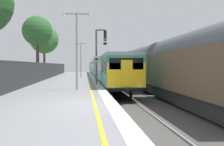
# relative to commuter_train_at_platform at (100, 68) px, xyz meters

# --- Properties ---
(ground) EXTENTS (17.40, 110.00, 1.21)m
(ground) POSITION_rel_commuter_train_at_platform_xyz_m (0.54, -38.61, -1.88)
(ground) COLOR gray
(commuter_train_at_platform) EXTENTS (2.83, 64.60, 3.81)m
(commuter_train_at_platform) POSITION_rel_commuter_train_at_platform_xyz_m (0.00, 0.00, 0.00)
(commuter_train_at_platform) COLOR #2D846B
(commuter_train_at_platform) RESTS_ON ground
(freight_train_adjacent_track) EXTENTS (2.60, 57.95, 4.78)m
(freight_train_adjacent_track) POSITION_rel_commuter_train_at_platform_xyz_m (4.00, -12.61, 0.35)
(freight_train_adjacent_track) COLOR #232326
(freight_train_adjacent_track) RESTS_ON ground
(signal_gantry) EXTENTS (1.10, 0.24, 5.17)m
(signal_gantry) POSITION_rel_commuter_train_at_platform_xyz_m (-1.48, -24.64, 1.96)
(signal_gantry) COLOR #47474C
(signal_gantry) RESTS_ON ground
(speed_limit_sign) EXTENTS (0.59, 0.08, 2.54)m
(speed_limit_sign) POSITION_rel_commuter_train_at_platform_xyz_m (-1.85, -27.01, 0.36)
(speed_limit_sign) COLOR #59595B
(speed_limit_sign) RESTS_ON ground
(platform_lamp_mid) EXTENTS (2.00, 0.20, 5.34)m
(platform_lamp_mid) POSITION_rel_commuter_train_at_platform_xyz_m (-3.41, -31.66, 1.91)
(platform_lamp_mid) COLOR #93999E
(platform_lamp_mid) RESTS_ON ground
(platform_lamp_far) EXTENTS (2.00, 0.20, 4.94)m
(platform_lamp_far) POSITION_rel_commuter_train_at_platform_xyz_m (-3.41, -11.76, 1.70)
(platform_lamp_far) COLOR #93999E
(platform_lamp_far) RESTS_ON ground
(background_tree_centre) EXTENTS (3.88, 3.88, 8.12)m
(background_tree_centre) POSITION_rel_commuter_train_at_platform_xyz_m (-9.05, -15.10, 4.79)
(background_tree_centre) COLOR #473323
(background_tree_centre) RESTS_ON ground
(background_tree_right) EXTENTS (4.36, 4.36, 7.87)m
(background_tree_right) POSITION_rel_commuter_train_at_platform_xyz_m (-8.94, -9.43, 4.26)
(background_tree_right) COLOR #473323
(background_tree_right) RESTS_ON ground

